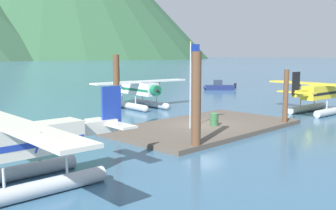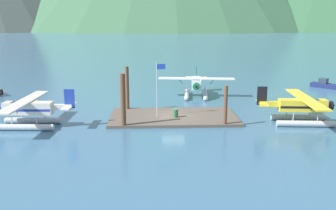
% 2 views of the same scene
% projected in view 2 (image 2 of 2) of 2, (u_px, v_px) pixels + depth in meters
% --- Properties ---
extents(ground_plane, '(1200.00, 1200.00, 0.00)m').
position_uv_depth(ground_plane, '(173.00, 118.00, 40.42)').
color(ground_plane, '#38607F').
extents(dock_platform, '(13.67, 7.69, 0.30)m').
position_uv_depth(dock_platform, '(173.00, 117.00, 40.39)').
color(dock_platform, brown).
rests_on(dock_platform, ground).
extents(piling_near_left, '(0.52, 0.52, 5.43)m').
position_uv_depth(piling_near_left, '(123.00, 101.00, 36.14)').
color(piling_near_left, brown).
rests_on(piling_near_left, ground).
extents(piling_near_right, '(0.36, 0.36, 4.18)m').
position_uv_depth(piling_near_right, '(226.00, 106.00, 36.73)').
color(piling_near_right, brown).
rests_on(piling_near_right, ground).
extents(piling_far_left, '(0.42, 0.42, 5.26)m').
position_uv_depth(piling_far_left, '(127.00, 89.00, 42.99)').
color(piling_far_left, brown).
rests_on(piling_far_left, ground).
extents(flagpole, '(0.95, 0.10, 5.82)m').
position_uv_depth(flagpole, '(158.00, 83.00, 39.32)').
color(flagpole, silver).
rests_on(flagpole, dock_platform).
extents(fuel_drum, '(0.62, 0.62, 0.88)m').
position_uv_depth(fuel_drum, '(175.00, 113.00, 39.60)').
color(fuel_drum, '#33663D').
rests_on(fuel_drum, dock_platform).
extents(mooring_buoy, '(0.60, 0.60, 0.60)m').
position_uv_depth(mooring_buoy, '(38.00, 103.00, 46.70)').
color(mooring_buoy, orange).
rests_on(mooring_buoy, ground).
extents(seaplane_white_bow_right, '(10.49, 7.95, 3.84)m').
position_uv_depth(seaplane_white_bow_right, '(196.00, 86.00, 51.42)').
color(seaplane_white_bow_right, '#B7BABF').
rests_on(seaplane_white_bow_right, ground).
extents(seaplane_yellow_stbd_aft, '(7.97, 10.48, 3.84)m').
position_uv_depth(seaplane_yellow_stbd_aft, '(303.00, 109.00, 38.00)').
color(seaplane_yellow_stbd_aft, '#B7BABF').
rests_on(seaplane_yellow_stbd_aft, ground).
extents(seaplane_cream_port_aft, '(7.98, 10.46, 3.84)m').
position_uv_depth(seaplane_cream_port_aft, '(28.00, 112.00, 36.79)').
color(seaplane_cream_port_aft, '#B7BABF').
rests_on(seaplane_cream_port_aft, ground).
extents(boat_navy_open_east, '(4.01, 4.05, 1.50)m').
position_uv_depth(boat_navy_open_east, '(324.00, 85.00, 58.59)').
color(boat_navy_open_east, navy).
rests_on(boat_navy_open_east, ground).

